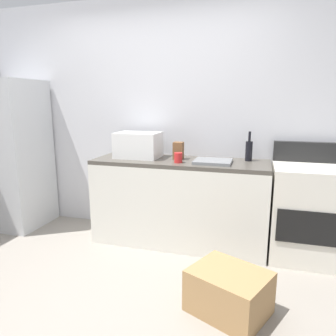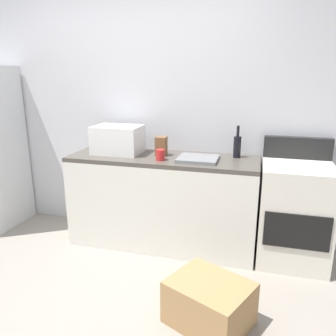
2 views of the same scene
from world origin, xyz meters
name	(u,v)px [view 1 (image 1 of 2)]	position (x,y,z in m)	size (l,w,h in m)	color
ground_plane	(102,303)	(0.00, 0.00, 0.00)	(6.00, 6.00, 0.00)	gray
wall_back	(162,119)	(0.00, 1.55, 1.30)	(5.00, 0.10, 2.60)	silver
kitchen_counter	(180,202)	(0.30, 1.20, 0.45)	(1.80, 0.60, 0.90)	silver
refrigerator	(13,155)	(-1.75, 1.15, 0.87)	(0.68, 0.66, 1.74)	silver
stove_oven	(304,211)	(1.52, 1.21, 0.47)	(0.60, 0.61, 1.10)	silver
microwave	(138,145)	(-0.17, 1.23, 1.04)	(0.46, 0.34, 0.27)	white
sink_basin	(213,161)	(0.65, 1.14, 0.92)	(0.36, 0.32, 0.03)	slate
wine_bottle	(249,150)	(0.98, 1.35, 1.01)	(0.07, 0.07, 0.30)	black
coffee_mug	(178,158)	(0.32, 1.06, 0.95)	(0.08, 0.08, 0.10)	red
knife_block	(178,151)	(0.27, 1.25, 0.99)	(0.10, 0.10, 0.18)	brown
cardboard_box_large	(229,292)	(0.92, 0.17, 0.16)	(0.52, 0.42, 0.31)	#A37A4C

